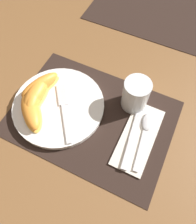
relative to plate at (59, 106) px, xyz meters
name	(u,v)px	position (x,y,z in m)	size (l,w,h in m)	color
ground_plane	(92,117)	(0.10, 0.01, -0.01)	(3.00, 3.00, 0.00)	brown
placemat	(92,117)	(0.10, 0.01, -0.01)	(0.47, 0.34, 0.00)	black
placemat_far	(152,10)	(0.11, 0.56, -0.01)	(0.47, 0.34, 0.00)	black
plate	(59,106)	(0.00, 0.00, 0.00)	(0.28, 0.28, 0.02)	white
juice_glass	(135,96)	(0.20, 0.11, 0.04)	(0.08, 0.08, 0.10)	silver
napkin	(138,138)	(0.25, 0.01, -0.01)	(0.09, 0.22, 0.00)	silver
knife	(133,136)	(0.24, 0.01, 0.00)	(0.04, 0.21, 0.01)	silver
spoon	(146,129)	(0.26, 0.04, 0.00)	(0.05, 0.18, 0.01)	silver
fork	(64,108)	(0.02, 0.00, 0.01)	(0.14, 0.17, 0.00)	silver
citrus_wedge_0	(40,86)	(-0.07, 0.02, 0.03)	(0.09, 0.14, 0.04)	#F7C656
citrus_wedge_1	(36,93)	(-0.07, 0.00, 0.03)	(0.07, 0.14, 0.05)	#F7C656
citrus_wedge_2	(34,98)	(-0.07, -0.02, 0.03)	(0.08, 0.14, 0.04)	#F7C656
citrus_wedge_3	(31,111)	(-0.05, -0.06, 0.02)	(0.13, 0.13, 0.04)	#F7C656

